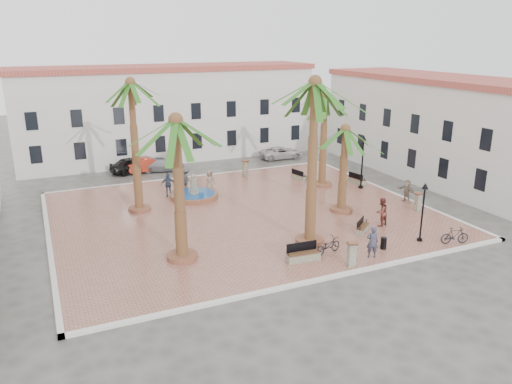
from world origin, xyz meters
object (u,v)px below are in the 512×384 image
Objects in this scene: bollard_se at (352,254)px; bicycle_a at (328,246)px; palm_s at (315,100)px; bench_se at (363,228)px; cyclist_b at (381,212)px; pedestrian_fountain_a at (210,181)px; palm_e at (345,141)px; bench_ne at (299,176)px; pedestrian_east at (407,191)px; bicycle_b at (455,236)px; lamppost_s at (424,202)px; car_red at (149,164)px; bollard_e at (418,202)px; bench_s at (303,256)px; pedestrian_north at (186,179)px; palm_nw at (131,96)px; car_silver at (162,165)px; fountain at (194,194)px; palm_ne at (325,106)px; bench_e at (357,180)px; palm_sw at (177,138)px; lamppost_e at (363,153)px; bollard_n at (245,168)px; car_white at (281,153)px; pedestrian_fountain_b at (168,185)px; car_black at (134,165)px; cyclist_a at (372,242)px.

bollard_se is 0.73× the size of bicycle_a.
bench_se is (4.03, 0.13, -8.44)m from palm_s.
cyclist_b is 14.50m from pedestrian_fountain_a.
palm_e is at bearing -91.42° from cyclist_b.
pedestrian_east is at bearing -166.61° from bench_ne.
bicycle_b is (7.95, -3.80, -8.15)m from palm_s.
lamppost_s is 26.69m from car_red.
cyclist_b is (-4.32, -1.37, 0.28)m from bollard_e.
bench_s is 6.12m from bench_se.
pedestrian_north reaches higher than bollard_e.
car_silver is (4.38, 10.88, -7.76)m from palm_nw.
fountain reaches higher than pedestrian_east.
palm_ne is at bearing 71.11° from palm_e.
bench_e is 0.95× the size of bicycle_a.
bicycle_b is at bearing -16.79° from palm_sw.
bicycle_a is at bearing 170.64° from pedestrian_north.
pedestrian_north is (-10.13, 16.20, -1.57)m from lamppost_s.
bollard_e is at bearing -148.23° from car_red.
bench_s is 15.65m from lamppost_e.
palm_ne reaches higher than bollard_n.
bench_e is 0.40× the size of car_white.
palm_e is 4.31× the size of bollard_n.
bench_ne is 11.86m from pedestrian_fountain_b.
pedestrian_east is (4.43, -8.95, 0.63)m from bench_ne.
bench_s is at bearing -177.92° from car_black.
car_red is at bearing 74.11° from palm_nw.
car_red is at bearing 138.54° from lamppost_e.
car_white is at bearing 32.34° from palm_nw.
palm_e reaches higher than pedestrian_east.
pedestrian_fountain_a is (-6.10, 12.60, 0.62)m from bench_se.
lamppost_e is 0.99× the size of car_white.
palm_e is 4.58× the size of bollard_se.
pedestrian_east is (10.74, 3.87, -7.81)m from palm_s.
bollard_se is (8.76, -14.04, -7.52)m from palm_nw.
bollard_e is (18.42, -8.34, -7.54)m from palm_nw.
lamppost_e reaches higher than pedestrian_fountain_b.
car_silver is (-10.27, 8.30, 0.24)m from bench_ne.
bench_se is 3.98m from cyclist_a.
car_white reaches higher than bench_se.
pedestrian_fountain_a is (-9.20, 2.42, -5.84)m from palm_ne.
palm_e is 9.03m from cyclist_a.
palm_nw is at bearing 155.65° from bollard_e.
bench_s is 0.47× the size of car_red.
lamppost_s is 6.12m from bollard_e.
pedestrian_east is at bearing -171.80° from car_white.
car_silver is (-0.19, 7.50, -0.49)m from pedestrian_north.
palm_ne is 14.13m from pedestrian_fountain_b.
palm_e is 1.42× the size of car_white.
palm_s is 6.49× the size of bench_se.
car_white is (2.94, 20.50, -0.50)m from cyclist_b.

